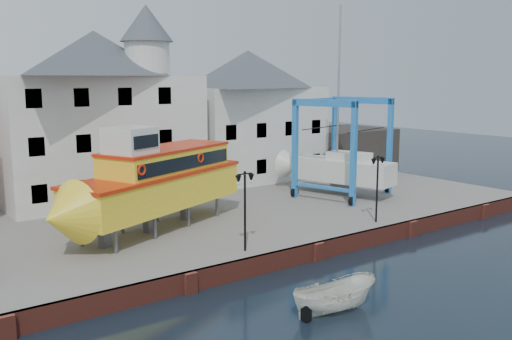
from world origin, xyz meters
TOP-DOWN VIEW (x-y plane):
  - ground at (0.00, 0.00)m, footprint 140.00×140.00m
  - hardstanding at (0.00, 11.00)m, footprint 44.00×22.00m
  - quay_wall at (-0.00, 0.10)m, footprint 44.00×0.47m
  - building_white_main at (-4.87, 18.39)m, footprint 14.00×8.30m
  - building_white_right at (9.00, 19.00)m, footprint 12.00×8.00m
  - shed_dark at (19.00, 17.00)m, footprint 8.00×7.00m
  - lamp_post_left at (-4.00, 1.20)m, footprint 1.12×0.32m
  - lamp_post_right at (6.00, 1.20)m, footprint 1.12×0.32m
  - tour_boat at (-6.38, 7.47)m, footprint 14.46×8.72m
  - travel_lift at (9.98, 9.18)m, footprint 7.76×9.66m
  - motorboat_a at (-4.13, -5.55)m, footprint 4.28×2.20m

SIDE VIEW (x-z plane):
  - ground at x=0.00m, z-range 0.00..0.00m
  - motorboat_a at x=-4.13m, z-range -0.79..0.79m
  - hardstanding at x=0.00m, z-range 0.00..1.00m
  - quay_wall at x=0.00m, z-range 0.00..1.00m
  - shed_dark at x=19.00m, z-range 1.00..5.00m
  - travel_lift at x=9.98m, z-range -3.72..10.43m
  - tour_boat at x=-6.38m, z-range 0.82..7.04m
  - lamp_post_left at x=-4.00m, z-range 2.07..6.27m
  - lamp_post_right at x=6.00m, z-range 2.07..6.27m
  - building_white_right at x=9.00m, z-range 1.00..12.20m
  - building_white_main at x=-4.87m, z-range 0.34..14.34m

